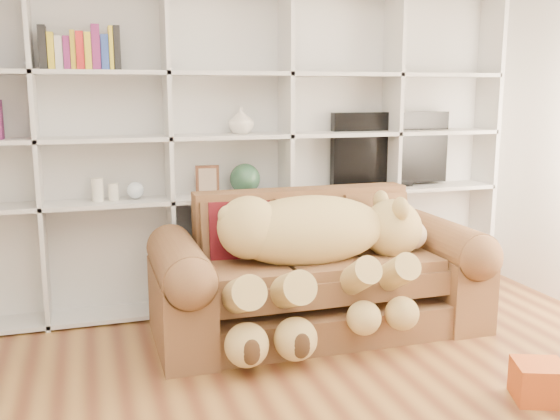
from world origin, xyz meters
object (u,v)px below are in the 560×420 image
object	(u,v)px
teddy_bear	(315,246)
gift_box	(539,382)
tv	(390,150)
sofa	(317,279)

from	to	relation	value
teddy_bear	gift_box	bearing A→B (deg)	-55.30
gift_box	tv	size ratio (longest dim) A/B	0.25
sofa	tv	bearing A→B (deg)	37.92
tv	gift_box	bearing A→B (deg)	-93.17
gift_box	tv	world-z (taller)	tv
sofa	teddy_bear	size ratio (longest dim) A/B	1.42
sofa	teddy_bear	xyz separation A→B (m)	(-0.09, -0.19, 0.29)
teddy_bear	sofa	bearing A→B (deg)	61.80
sofa	teddy_bear	world-z (taller)	teddy_bear
gift_box	tv	xyz separation A→B (m)	(0.11, 2.01, 1.06)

